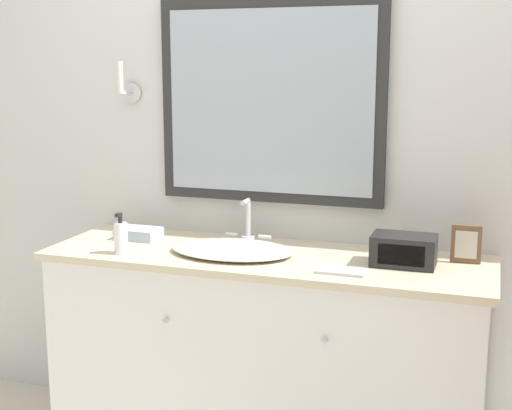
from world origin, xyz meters
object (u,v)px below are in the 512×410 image
at_px(soap_bottle, 121,237).
at_px(picture_frame, 466,244).
at_px(sink_basin, 233,248).
at_px(appliance_box, 404,250).

bearing_deg(soap_bottle, picture_frame, 12.91).
xyz_separation_m(sink_basin, soap_bottle, (-0.42, -0.16, 0.05)).
height_order(sink_basin, picture_frame, sink_basin).
relative_size(sink_basin, picture_frame, 3.43).
distance_m(appliance_box, picture_frame, 0.25).
bearing_deg(sink_basin, appliance_box, 3.59).
xyz_separation_m(soap_bottle, appliance_box, (1.10, 0.20, -0.01)).
bearing_deg(picture_frame, sink_basin, -170.70).
height_order(sink_basin, soap_bottle, sink_basin).
bearing_deg(sink_basin, soap_bottle, -159.78).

